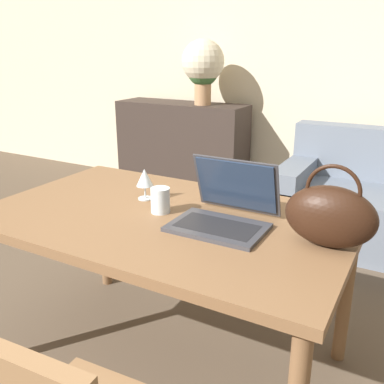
{
  "coord_description": "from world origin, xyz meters",
  "views": [
    {
      "loc": [
        0.95,
        -0.7,
        1.4
      ],
      "look_at": [
        0.17,
        0.69,
        0.85
      ],
      "focal_mm": 40.0,
      "sensor_mm": 36.0,
      "label": 1
    }
  ],
  "objects": [
    {
      "name": "wall_back",
      "position": [
        0.0,
        3.17,
        1.35
      ],
      "size": [
        10.0,
        0.06,
        2.7
      ],
      "color": "beige",
      "rests_on": "ground_plane"
    },
    {
      "name": "laptop",
      "position": [
        0.3,
        0.74,
        0.8
      ],
      "size": [
        0.36,
        0.34,
        0.25
      ],
      "color": "#38383D",
      "rests_on": "dining_table"
    },
    {
      "name": "wine_glass",
      "position": [
        -0.14,
        0.81,
        0.83
      ],
      "size": [
        0.08,
        0.08,
        0.14
      ],
      "color": "silver",
      "rests_on": "dining_table"
    },
    {
      "name": "sideboard",
      "position": [
        -1.13,
        2.85,
        0.45
      ],
      "size": [
        1.28,
        0.4,
        0.89
      ],
      "color": "#332823",
      "rests_on": "ground_plane"
    },
    {
      "name": "drinking_glass",
      "position": [
        0.01,
        0.71,
        0.79
      ],
      "size": [
        0.08,
        0.08,
        0.11
      ],
      "color": "silver",
      "rests_on": "dining_table"
    },
    {
      "name": "handbag",
      "position": [
        0.7,
        0.72,
        0.85
      ],
      "size": [
        0.31,
        0.15,
        0.3
      ],
      "color": "black",
      "rests_on": "dining_table"
    },
    {
      "name": "dining_table",
      "position": [
        0.04,
        0.69,
        0.66
      ],
      "size": [
        1.51,
        0.93,
        0.73
      ],
      "color": "brown",
      "rests_on": "ground_plane"
    },
    {
      "name": "flower_vase",
      "position": [
        -0.89,
        2.81,
        1.24
      ],
      "size": [
        0.38,
        0.38,
        0.57
      ],
      "color": "tan",
      "rests_on": "sideboard"
    }
  ]
}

